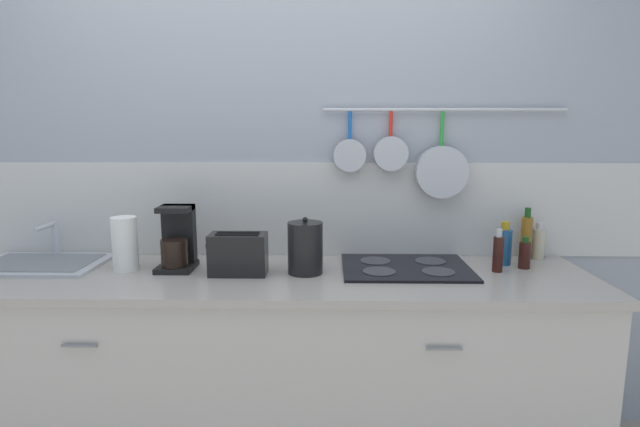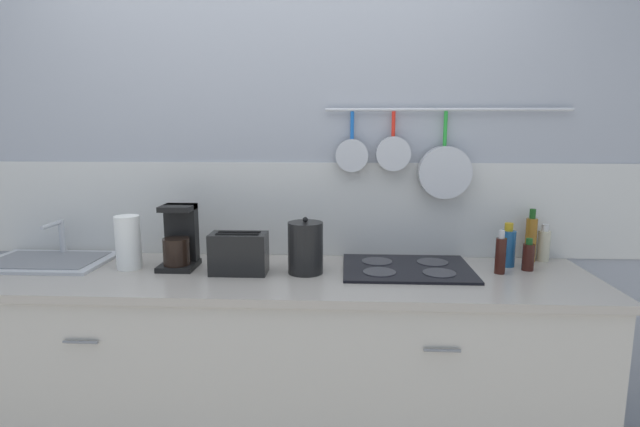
% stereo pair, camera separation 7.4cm
% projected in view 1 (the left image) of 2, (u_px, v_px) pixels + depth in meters
% --- Properties ---
extents(wall_back, '(7.20, 0.14, 2.60)m').
position_uv_depth(wall_back, '(278.00, 183.00, 2.52)').
color(wall_back, '#999EA8').
rests_on(wall_back, ground_plane).
extents(cabinet_base, '(2.82, 0.66, 0.87)m').
position_uv_depth(cabinet_base, '(272.00, 373.00, 2.29)').
color(cabinet_base, '#B7B2A8').
rests_on(cabinet_base, ground_plane).
extents(countertop, '(2.86, 0.68, 0.03)m').
position_uv_depth(countertop, '(270.00, 278.00, 2.21)').
color(countertop, '#A59E93').
rests_on(countertop, cabinet_base).
extents(sink_basin, '(0.58, 0.40, 0.18)m').
position_uv_depth(sink_basin, '(40.00, 262.00, 2.35)').
color(sink_basin, '#B7BABF').
rests_on(sink_basin, countertop).
extents(paper_towel_roll, '(0.11, 0.11, 0.25)m').
position_uv_depth(paper_towel_roll, '(125.00, 244.00, 2.26)').
color(paper_towel_roll, white).
rests_on(paper_towel_roll, countertop).
extents(coffee_maker, '(0.16, 0.19, 0.29)m').
position_uv_depth(coffee_maker, '(177.00, 242.00, 2.29)').
color(coffee_maker, black).
rests_on(coffee_maker, countertop).
extents(toaster, '(0.27, 0.13, 0.19)m').
position_uv_depth(toaster, '(238.00, 254.00, 2.20)').
color(toaster, black).
rests_on(toaster, countertop).
extents(kettle, '(0.16, 0.16, 0.25)m').
position_uv_depth(kettle, '(305.00, 248.00, 2.21)').
color(kettle, black).
rests_on(kettle, countertop).
extents(cooktop, '(0.58, 0.45, 0.01)m').
position_uv_depth(cooktop, '(406.00, 267.00, 2.30)').
color(cooktop, black).
rests_on(cooktop, countertop).
extents(bottle_olive_oil, '(0.05, 0.05, 0.20)m').
position_uv_depth(bottle_olive_oil, '(498.00, 253.00, 2.24)').
color(bottle_olive_oil, '#33140F').
rests_on(bottle_olive_oil, countertop).
extents(bottle_hot_sauce, '(0.07, 0.07, 0.21)m').
position_uv_depth(bottle_hot_sauce, '(504.00, 246.00, 2.36)').
color(bottle_hot_sauce, navy).
rests_on(bottle_hot_sauce, countertop).
extents(bottle_vinegar, '(0.05, 0.05, 0.15)m').
position_uv_depth(bottle_vinegar, '(525.00, 254.00, 2.30)').
color(bottle_vinegar, '#33140F').
rests_on(bottle_vinegar, countertop).
extents(bottle_cooking_wine, '(0.05, 0.05, 0.26)m').
position_uv_depth(bottle_cooking_wine, '(526.00, 237.00, 2.44)').
color(bottle_cooking_wine, '#8C5919').
rests_on(bottle_cooking_wine, countertop).
extents(bottle_dish_soap, '(0.06, 0.06, 0.18)m').
position_uv_depth(bottle_dish_soap, '(539.00, 243.00, 2.46)').
color(bottle_dish_soap, '#BFB799').
rests_on(bottle_dish_soap, countertop).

